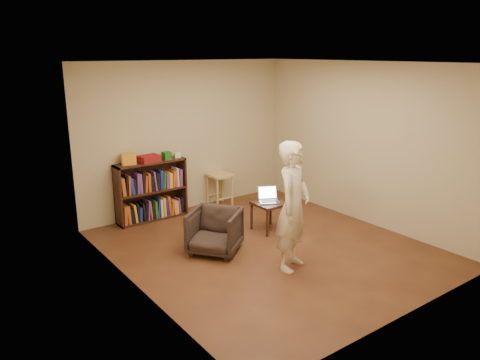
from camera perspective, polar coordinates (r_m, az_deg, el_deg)
floor at (r=6.84m, az=3.38°, el=-8.25°), size 4.50×4.50×0.00m
ceiling at (r=6.26m, az=3.77°, el=14.09°), size 4.50×4.50×0.00m
wall_back at (r=8.24m, az=-6.51°, el=5.26°), size 4.00×0.00×4.00m
wall_left at (r=5.41m, az=-12.98°, el=-0.47°), size 0.00×4.50×4.50m
wall_right at (r=7.83m, az=14.93°, el=4.30°), size 0.00×4.50×4.50m
bookshelf at (r=7.95m, az=-10.77°, el=-1.68°), size 1.20×0.30×1.00m
box_yellow at (r=7.64m, az=-13.44°, el=2.52°), size 0.25×0.21×0.18m
red_cloth at (r=7.75m, az=-11.03°, el=2.57°), size 0.35×0.27×0.11m
box_green at (r=7.88m, az=-8.94°, el=2.95°), size 0.13×0.13×0.13m
box_white at (r=8.01m, az=-7.64°, el=3.02°), size 0.12×0.12×0.08m
stool at (r=8.52m, az=-2.48°, el=0.01°), size 0.41×0.41×0.59m
armchair at (r=6.59m, az=-3.10°, el=-6.25°), size 0.95×0.94×0.62m
side_table at (r=7.35m, az=3.57°, el=-3.32°), size 0.45×0.45×0.46m
laptop at (r=7.37m, az=3.50°, el=-2.18°), size 0.41×0.41×0.22m
person at (r=5.98m, az=6.49°, el=-3.21°), size 0.73×0.63×1.68m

